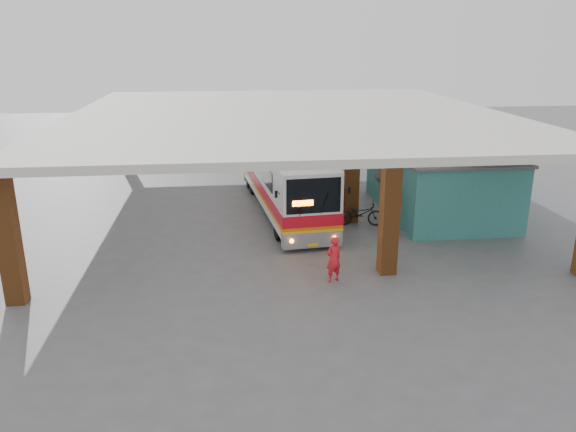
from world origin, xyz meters
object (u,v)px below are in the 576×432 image
(motorcycle, at_px, (360,213))
(pedestrian, at_px, (333,259))
(coach_bus, at_px, (284,177))
(red_chair, at_px, (356,185))

(motorcycle, bearing_deg, pedestrian, 168.65)
(coach_bus, distance_m, motorcycle, 4.28)
(coach_bus, xyz_separation_m, pedestrian, (0.81, -8.52, -0.86))
(motorcycle, relative_size, red_chair, 2.67)
(coach_bus, distance_m, red_chair, 5.45)
(coach_bus, height_order, pedestrian, coach_bus)
(pedestrian, bearing_deg, motorcycle, -135.95)
(motorcycle, bearing_deg, coach_bus, 61.12)
(motorcycle, relative_size, pedestrian, 1.29)
(motorcycle, bearing_deg, red_chair, -0.60)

